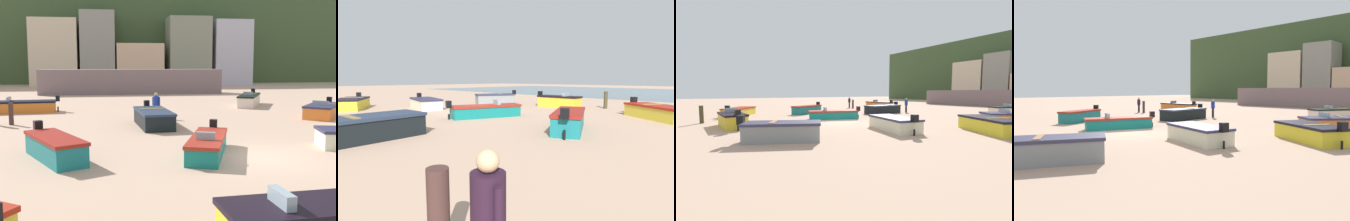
# 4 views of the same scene
# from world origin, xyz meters

# --- Properties ---
(ground_plane) EXTENTS (160.00, 160.00, 0.00)m
(ground_plane) POSITION_xyz_m (0.00, 0.00, 0.00)
(ground_plane) COLOR tan
(tidal_water) EXTENTS (80.00, 36.00, 0.06)m
(tidal_water) POSITION_xyz_m (0.00, -36.00, 0.03)
(tidal_water) COLOR slate
(tidal_water) RESTS_ON ground
(boat_yellow_0) EXTENTS (4.19, 3.56, 1.11)m
(boat_yellow_0) POSITION_xyz_m (-9.20, -5.75, 0.41)
(boat_yellow_0) COLOR gold
(boat_yellow_0) RESTS_ON ground
(boat_yellow_1) EXTENTS (3.69, 1.56, 1.23)m
(boat_yellow_1) POSITION_xyz_m (-1.69, -7.12, 0.47)
(boat_yellow_1) COLOR gold
(boat_yellow_1) RESTS_ON ground
(boat_yellow_2) EXTENTS (4.14, 3.37, 1.16)m
(boat_yellow_2) POSITION_xyz_m (8.47, 5.04, 0.43)
(boat_yellow_2) COLOR gold
(boat_yellow_2) RESTS_ON ground
(boat_teal_3) EXTENTS (2.73, 3.84, 1.20)m
(boat_teal_3) POSITION_xyz_m (-7.45, 0.65, 0.45)
(boat_teal_3) COLOR #167076
(boat_teal_3) RESTS_ON ground
(boat_black_5) EXTENTS (2.02, 4.47, 1.23)m
(boat_black_5) POSITION_xyz_m (-3.15, 7.61, 0.46)
(boat_black_5) COLOR black
(boat_black_5) RESTS_ON ground
(boat_teal_6) EXTENTS (2.57, 4.42, 1.05)m
(boat_teal_6) POSITION_xyz_m (-1.78, 0.63, 0.38)
(boat_teal_6) COLOR #12736F
(boat_teal_6) RESTS_ON ground
(boat_cream_9) EXTENTS (3.98, 2.35, 1.11)m
(boat_cream_9) POSITION_xyz_m (4.89, 0.95, 0.41)
(boat_cream_9) COLOR beige
(boat_cream_9) RESTS_ON ground
(boat_grey_10) EXTENTS (2.79, 3.73, 1.21)m
(boat_grey_10) POSITION_xyz_m (4.21, -5.60, 0.46)
(boat_grey_10) COLOR gray
(boat_grey_10) RESTS_ON ground
(mooring_post_near_water) EXTENTS (0.28, 0.28, 1.30)m
(mooring_post_near_water) POSITION_xyz_m (-4.76, -8.82, 0.65)
(mooring_post_near_water) COLOR #3D3822
(mooring_post_near_water) RESTS_ON ground
(mooring_post_mid_beach) EXTENTS (0.26, 0.26, 1.26)m
(mooring_post_mid_beach) POSITION_xyz_m (-11.02, 9.21, 0.63)
(mooring_post_mid_beach) COLOR #422A27
(mooring_post_mid_beach) RESTS_ON ground
(beach_walker_foreground) EXTENTS (0.53, 0.42, 1.62)m
(beach_walker_foreground) POSITION_xyz_m (-11.83, 9.15, 0.95)
(beach_walker_foreground) COLOR black
(beach_walker_foreground) RESTS_ON ground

